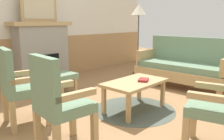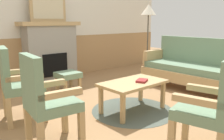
% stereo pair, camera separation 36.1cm
% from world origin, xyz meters
% --- Properties ---
extents(ground_plane, '(14.00, 14.00, 0.00)m').
position_xyz_m(ground_plane, '(0.00, 0.00, 0.00)').
color(ground_plane, '#997047').
extents(wall_back, '(7.20, 0.14, 2.70)m').
position_xyz_m(wall_back, '(0.00, 2.60, 1.31)').
color(wall_back, silver).
rests_on(wall_back, ground_plane).
extents(fireplace, '(1.30, 0.44, 1.28)m').
position_xyz_m(fireplace, '(0.00, 2.35, 0.65)').
color(fireplace, gray).
rests_on(fireplace, ground_plane).
extents(framed_picture, '(0.80, 0.04, 0.56)m').
position_xyz_m(framed_picture, '(0.00, 2.35, 1.56)').
color(framed_picture, tan).
rests_on(framed_picture, fireplace).
extents(couch, '(0.70, 1.80, 0.98)m').
position_xyz_m(couch, '(1.70, -0.00, 0.40)').
color(couch, tan).
rests_on(couch, ground_plane).
extents(coffee_table, '(0.96, 0.56, 0.44)m').
position_xyz_m(coffee_table, '(0.03, -0.07, 0.39)').
color(coffee_table, tan).
rests_on(coffee_table, ground_plane).
extents(round_rug, '(1.20, 1.20, 0.01)m').
position_xyz_m(round_rug, '(0.03, -0.07, 0.00)').
color(round_rug, '#4C564C').
rests_on(round_rug, ground_plane).
extents(book_on_table, '(0.23, 0.21, 0.03)m').
position_xyz_m(book_on_table, '(0.13, -0.15, 0.46)').
color(book_on_table, maroon).
rests_on(book_on_table, coffee_table).
extents(footstool, '(0.40, 0.40, 0.36)m').
position_xyz_m(footstool, '(-0.14, 1.42, 0.28)').
color(footstool, tan).
rests_on(footstool, ground_plane).
extents(armchair_near_fireplace, '(0.57, 0.57, 0.98)m').
position_xyz_m(armchair_near_fireplace, '(-1.34, 0.68, 0.54)').
color(armchair_near_fireplace, tan).
rests_on(armchair_near_fireplace, ground_plane).
extents(armchair_by_window_left, '(0.53, 0.53, 0.98)m').
position_xyz_m(armchair_by_window_left, '(-1.36, -0.18, 0.54)').
color(armchair_by_window_left, tan).
rests_on(armchair_by_window_left, ground_plane).
extents(armchair_front_left, '(0.58, 0.58, 0.98)m').
position_xyz_m(armchair_front_left, '(-0.32, -1.38, 0.54)').
color(armchair_front_left, tan).
rests_on(armchair_front_left, ground_plane).
extents(floor_lamp_by_couch, '(0.36, 0.36, 1.68)m').
position_xyz_m(floor_lamp_by_couch, '(2.04, 1.36, 1.45)').
color(floor_lamp_by_couch, '#332D28').
rests_on(floor_lamp_by_couch, ground_plane).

